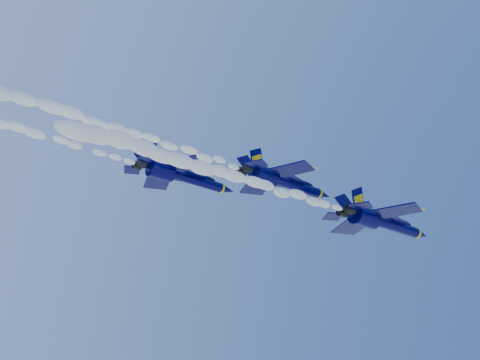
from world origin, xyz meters
TOP-DOWN VIEW (x-y plane):
  - jet_lead at (21.02, -8.90)m, footprint 19.04×15.62m
  - smoke_trail_jet_lead at (-7.76, -8.90)m, footprint 41.27×2.12m
  - jet_second at (5.65, -4.51)m, footprint 16.63×13.64m
  - smoke_trail_jet_second at (-22.09, -4.51)m, footprint 41.27×1.85m
  - jet_third at (-4.67, 5.54)m, footprint 16.84×13.81m

SIDE VIEW (x-z plane):
  - smoke_trail_jet_lead at x=-7.76m, z-range 148.46..150.37m
  - jet_lead at x=21.02m, z-range 146.30..153.38m
  - smoke_trail_jet_second at x=-22.09m, z-range 152.42..154.09m
  - jet_second at x=5.65m, z-range 150.56..156.74m
  - jet_third at x=-4.67m, z-range 152.05..158.31m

